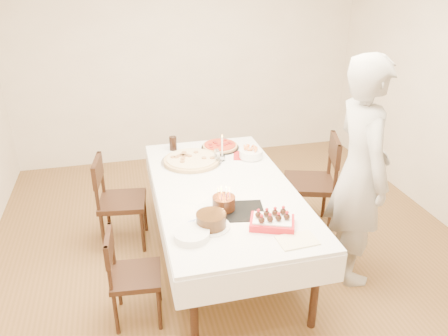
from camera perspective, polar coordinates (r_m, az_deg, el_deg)
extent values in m
plane|color=brown|center=(4.07, 1.79, -12.03)|extent=(5.00, 5.00, 0.00)
cube|color=beige|center=(5.79, -4.84, 14.12)|extent=(4.50, 0.04, 2.70)
cube|color=white|center=(3.87, 0.00, -7.38)|extent=(1.33, 2.23, 0.75)
imported|color=#AFABA5|center=(3.63, 17.32, -0.63)|extent=(0.52, 0.73, 1.90)
cylinder|color=beige|center=(4.13, -4.26, 1.05)|extent=(0.66, 0.66, 0.04)
cylinder|color=red|center=(4.44, -0.51, 2.88)|extent=(0.39, 0.39, 0.04)
cube|color=#B21E1E|center=(4.27, 2.77, 1.61)|extent=(0.28, 0.28, 0.01)
cylinder|color=white|center=(4.21, 3.53, 1.88)|extent=(0.24, 0.24, 0.07)
cylinder|color=white|center=(4.11, -0.25, 2.70)|extent=(0.08, 0.08, 0.27)
cylinder|color=black|center=(4.41, -6.67, 3.22)|extent=(0.09, 0.09, 0.14)
cylinder|color=#361F0D|center=(3.12, -1.69, -6.87)|extent=(0.33, 0.33, 0.11)
cube|color=black|center=(3.34, 2.52, -5.66)|extent=(0.36, 0.36, 0.01)
cylinder|color=#3D1F10|center=(3.31, -0.02, -4.06)|extent=(0.23, 0.23, 0.16)
cube|color=beige|center=(3.05, 9.55, -9.38)|extent=(0.28, 0.19, 0.02)
cylinder|color=white|center=(3.03, -4.25, -8.69)|extent=(0.25, 0.25, 0.05)
cylinder|color=white|center=(3.14, -3.24, -7.71)|extent=(0.25, 0.25, 0.01)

